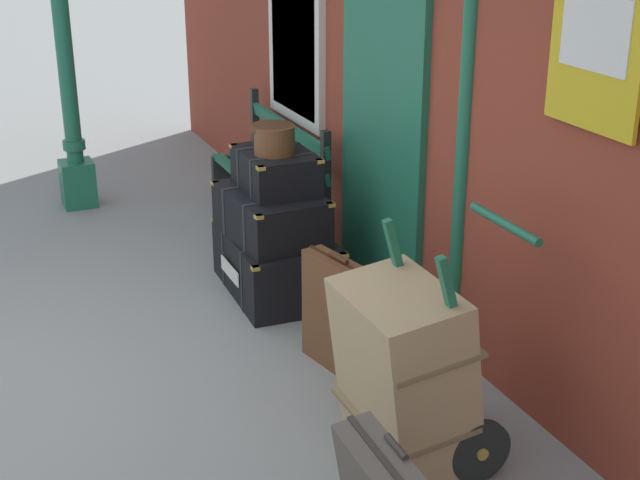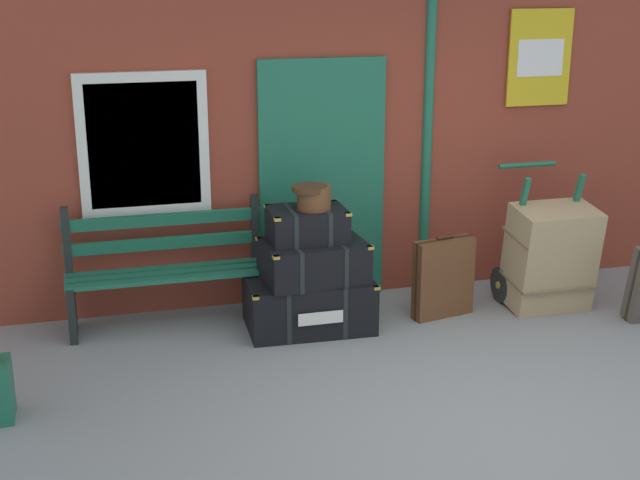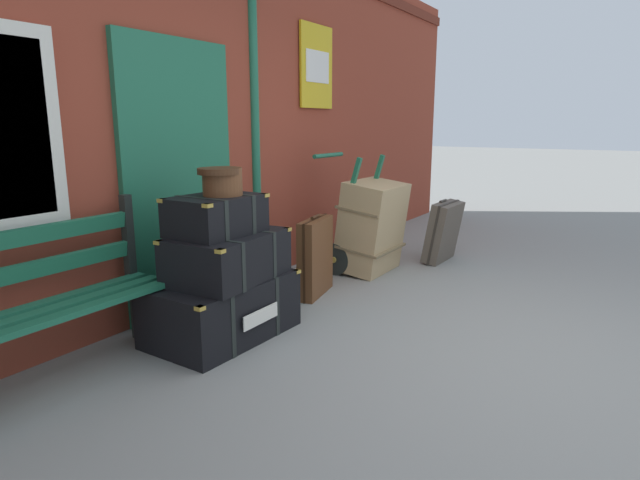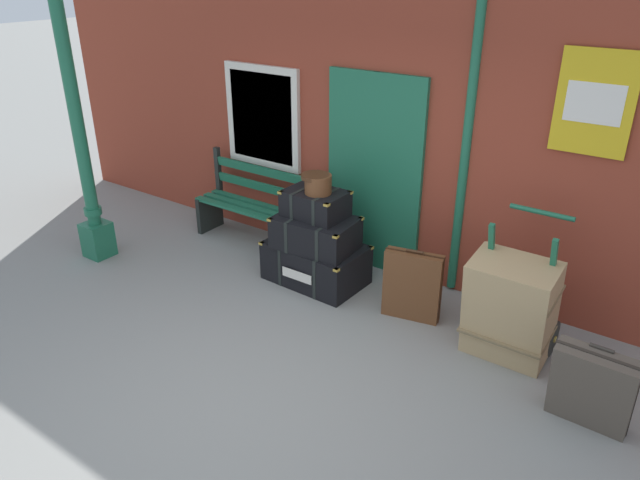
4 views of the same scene
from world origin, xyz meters
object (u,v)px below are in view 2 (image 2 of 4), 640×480
(steamer_trunk_base, at_px, (309,303))
(steamer_trunk_middle, at_px, (314,261))
(porters_trolley, at_px, (538,272))
(suitcase_olive, at_px, (443,278))
(round_hatbox, at_px, (313,196))
(platform_bench, at_px, (167,272))
(steamer_trunk_top, at_px, (307,224))
(large_brown_trunk, at_px, (550,257))

(steamer_trunk_base, distance_m, steamer_trunk_middle, 0.37)
(steamer_trunk_base, xyz_separation_m, porters_trolley, (2.08, 0.05, 0.06))
(suitcase_olive, bearing_deg, round_hatbox, 177.92)
(platform_bench, relative_size, steamer_trunk_middle, 1.90)
(round_hatbox, height_order, suitcase_olive, round_hatbox)
(porters_trolley, bearing_deg, steamer_trunk_middle, -177.49)
(steamer_trunk_top, relative_size, suitcase_olive, 0.86)
(steamer_trunk_top, bearing_deg, platform_bench, 161.42)
(platform_bench, distance_m, steamer_trunk_top, 1.22)
(round_hatbox, distance_m, suitcase_olive, 1.35)
(steamer_trunk_base, distance_m, round_hatbox, 0.90)
(steamer_trunk_middle, bearing_deg, large_brown_trunk, -2.51)
(platform_bench, height_order, porters_trolley, porters_trolley)
(platform_bench, bearing_deg, large_brown_trunk, -9.09)
(porters_trolley, bearing_deg, large_brown_trunk, -90.00)
(steamer_trunk_middle, bearing_deg, platform_bench, 159.62)
(steamer_trunk_middle, relative_size, suitcase_olive, 1.18)
(steamer_trunk_base, xyz_separation_m, large_brown_trunk, (2.08, -0.13, 0.25))
(steamer_trunk_base, xyz_separation_m, round_hatbox, (0.03, -0.02, 0.90))
(porters_trolley, xyz_separation_m, suitcase_olive, (-0.93, -0.10, 0.07))
(steamer_trunk_top, relative_size, large_brown_trunk, 0.66)
(round_hatbox, relative_size, large_brown_trunk, 0.33)
(steamer_trunk_base, height_order, steamer_trunk_top, steamer_trunk_top)
(platform_bench, bearing_deg, round_hatbox, -19.01)
(steamer_trunk_top, relative_size, porters_trolley, 0.52)
(steamer_trunk_middle, distance_m, suitcase_olive, 1.14)
(round_hatbox, bearing_deg, platform_bench, 160.99)
(steamer_trunk_base, bearing_deg, platform_bench, 161.14)
(steamer_trunk_middle, bearing_deg, porters_trolley, 2.51)
(platform_bench, xyz_separation_m, suitcase_olive, (2.24, -0.43, -0.11))
(round_hatbox, bearing_deg, suitcase_olive, -2.08)
(platform_bench, distance_m, steamer_trunk_middle, 1.21)
(steamer_trunk_middle, xyz_separation_m, round_hatbox, (0.00, 0.03, 0.53))
(round_hatbox, bearing_deg, steamer_trunk_base, 156.27)
(steamer_trunk_top, distance_m, porters_trolley, 2.17)
(platform_bench, xyz_separation_m, steamer_trunk_top, (1.09, -0.36, 0.43))
(platform_bench, xyz_separation_m, steamer_trunk_middle, (1.12, -0.42, 0.14))
(steamer_trunk_base, height_order, round_hatbox, round_hatbox)
(steamer_trunk_base, relative_size, suitcase_olive, 1.45)
(steamer_trunk_base, xyz_separation_m, steamer_trunk_top, (-0.01, 0.01, 0.66))
(steamer_trunk_top, xyz_separation_m, large_brown_trunk, (2.09, -0.14, -0.41))
(steamer_trunk_middle, bearing_deg, suitcase_olive, -0.59)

